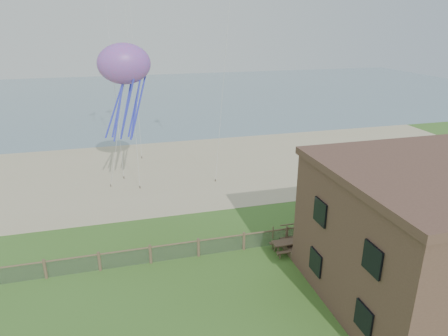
{
  "coord_description": "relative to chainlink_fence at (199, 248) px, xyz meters",
  "views": [
    {
      "loc": [
        -4.1,
        -15.52,
        13.99
      ],
      "look_at": [
        2.2,
        8.0,
        5.04
      ],
      "focal_mm": 32.0,
      "sensor_mm": 36.0,
      "label": 1
    }
  ],
  "objects": [
    {
      "name": "motel_deck",
      "position": [
        13.0,
        -1.0,
        -0.3
      ],
      "size": [
        15.0,
        2.0,
        0.5
      ],
      "primitive_type": "cube",
      "color": "brown",
      "rests_on": "ground"
    },
    {
      "name": "sand_beach",
      "position": [
        0.0,
        16.0,
        -0.55
      ],
      "size": [
        72.0,
        20.0,
        0.02
      ],
      "primitive_type": "cube",
      "color": "tan",
      "rests_on": "ground"
    },
    {
      "name": "picnic_table",
      "position": [
        5.63,
        -1.0,
        -0.13
      ],
      "size": [
        1.99,
        1.52,
        0.83
      ],
      "primitive_type": null,
      "rotation": [
        0.0,
        0.0,
        0.01
      ],
      "color": "brown",
      "rests_on": "ground"
    },
    {
      "name": "octopus_kite",
      "position": [
        -3.38,
        10.15,
        8.48
      ],
      "size": [
        3.76,
        2.66,
        7.73
      ],
      "primitive_type": null,
      "rotation": [
        0.0,
        0.0,
        0.0
      ],
      "color": "#FF2870"
    },
    {
      "name": "ground",
      "position": [
        0.0,
        -6.0,
        -0.55
      ],
      "size": [
        160.0,
        160.0,
        0.0
      ],
      "primitive_type": "plane",
      "color": "#3B6121",
      "rests_on": "ground"
    },
    {
      "name": "chainlink_fence",
      "position": [
        0.0,
        0.0,
        0.0
      ],
      "size": [
        36.2,
        0.2,
        1.25
      ],
      "primitive_type": null,
      "color": "brown",
      "rests_on": "ground"
    },
    {
      "name": "ocean",
      "position": [
        0.0,
        60.0,
        -0.55
      ],
      "size": [
        160.0,
        68.0,
        0.02
      ],
      "primitive_type": "cube",
      "color": "slate",
      "rests_on": "ground"
    }
  ]
}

